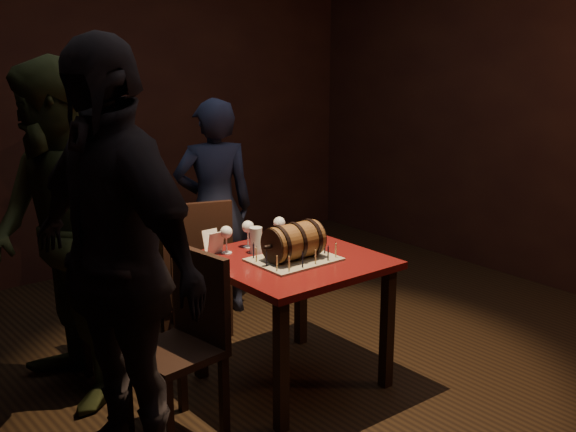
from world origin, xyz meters
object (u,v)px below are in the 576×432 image
at_px(pub_table, 292,277).
at_px(chair_back, 199,260).
at_px(wine_glass_left, 226,233).
at_px(person_back, 214,208).
at_px(person_left_front, 112,266).
at_px(chair_left_rear, 136,291).
at_px(barrel_cake, 294,241).
at_px(wine_glass_mid, 248,228).
at_px(chair_left_front, 186,334).
at_px(person_left_rear, 59,237).
at_px(wine_glass_right, 279,224).
at_px(pint_of_ale, 256,241).

height_order(pub_table, chair_back, chair_back).
xyz_separation_m(wine_glass_left, person_back, (0.50, 0.89, -0.10)).
bearing_deg(person_left_front, chair_left_rear, 140.77).
xyz_separation_m(barrel_cake, wine_glass_mid, (-0.05, 0.36, 0.01)).
distance_m(person_back, person_left_front, 1.98).
relative_size(chair_left_front, person_back, 0.61).
bearing_deg(chair_back, barrel_cake, -87.86).
distance_m(chair_back, chair_left_front, 1.18).
xyz_separation_m(wine_glass_mid, person_left_rear, (-1.01, 0.29, 0.06)).
relative_size(wine_glass_right, chair_left_front, 0.17).
height_order(wine_glass_mid, wine_glass_right, same).
bearing_deg(wine_glass_left, person_back, 60.82).
bearing_deg(person_left_front, wine_glass_mid, 107.49).
xyz_separation_m(pint_of_ale, chair_back, (0.04, 0.69, -0.30)).
height_order(barrel_cake, chair_left_front, barrel_cake).
xyz_separation_m(wine_glass_left, chair_left_rear, (-0.41, 0.32, -0.35)).
xyz_separation_m(wine_glass_left, chair_left_front, (-0.50, -0.38, -0.35)).
bearing_deg(chair_left_rear, chair_left_front, -96.97).
bearing_deg(pub_table, chair_left_front, -174.17).
relative_size(pub_table, chair_left_rear, 0.97).
height_order(pub_table, person_left_rear, person_left_rear).
relative_size(chair_left_front, person_left_rear, 0.50).
xyz_separation_m(wine_glass_mid, chair_left_rear, (-0.58, 0.31, -0.34)).
distance_m(barrel_cake, wine_glass_left, 0.40).
height_order(wine_glass_left, person_left_front, person_left_front).
bearing_deg(person_left_front, person_left_rear, 167.47).
xyz_separation_m(barrel_cake, person_back, (0.28, 1.23, -0.09)).
relative_size(chair_back, chair_left_rear, 1.00).
relative_size(pub_table, wine_glass_left, 5.59).
height_order(barrel_cake, person_back, person_back).
distance_m(wine_glass_left, person_left_front, 1.04).
height_order(person_back, person_left_front, person_left_front).
bearing_deg(wine_glass_mid, person_left_front, -155.12).
distance_m(wine_glass_left, person_left_rear, 0.90).
xyz_separation_m(chair_back, chair_left_front, (-0.68, -0.97, 0.00)).
bearing_deg(person_left_front, barrel_cake, 89.75).
height_order(wine_glass_right, pint_of_ale, wine_glass_right).
distance_m(wine_glass_left, person_back, 1.02).
bearing_deg(wine_glass_left, chair_left_front, -143.08).
bearing_deg(wine_glass_mid, pint_of_ale, -103.35).
relative_size(wine_glass_left, chair_left_rear, 0.17).
distance_m(barrel_cake, pint_of_ale, 0.26).
relative_size(barrel_cake, person_left_rear, 0.20).
xyz_separation_m(chair_back, chair_left_rear, (-0.59, -0.27, 0.00)).
relative_size(wine_glass_left, chair_back, 0.17).
distance_m(pint_of_ale, chair_left_rear, 0.75).
bearing_deg(person_back, pub_table, 99.64).
bearing_deg(chair_back, pub_table, -86.28).
bearing_deg(chair_back, person_left_rear, -164.41).
bearing_deg(pint_of_ale, chair_left_front, -156.42).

